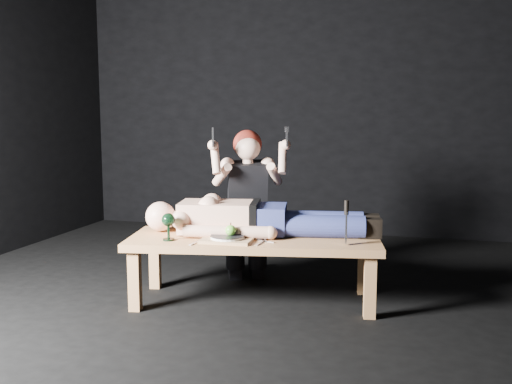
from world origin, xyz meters
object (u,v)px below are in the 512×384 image
Objects in this scene: kneeling_woman at (247,204)px; carving_knife at (346,223)px; serving_tray at (227,240)px; goblet at (168,227)px; table at (254,270)px; lying_man at (263,215)px.

kneeling_woman reaches higher than carving_knife.
serving_tray is 0.40m from goblet.
table is at bearing 52.75° from serving_tray.
lying_man is 0.36m from serving_tray.
serving_tray is (-0.16, -0.30, -0.12)m from lying_man.
table is 0.73m from carving_knife.
goblet is at bearing -164.32° from table.
serving_tray reaches higher than table.
carving_knife is at bearing 7.64° from serving_tray.
table is 0.38m from lying_man.
lying_man is at bearing 151.19° from carving_knife.
lying_man is 1.43× the size of kneeling_woman.
table is at bearing 163.08° from carving_knife.
kneeling_woman is (-0.23, 0.37, 0.01)m from lying_man.
goblet is 0.63× the size of carving_knife.
carving_knife is at bearing -28.81° from lying_man.
table is 0.65m from goblet.
lying_man is (0.03, 0.13, 0.36)m from table.
table is 0.32m from serving_tray.
goblet is at bearing -168.56° from serving_tray.
table is 0.65m from kneeling_woman.
table is 1.41× the size of kneeling_woman.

